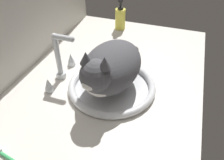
# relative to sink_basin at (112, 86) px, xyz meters

# --- Properties ---
(countertop) EXTENTS (1.22, 0.69, 0.03)m
(countertop) POSITION_rel_sink_basin_xyz_m (-0.02, 0.02, -0.03)
(countertop) COLOR silver
(countertop) RESTS_ON ground
(backsplash_wall) EXTENTS (1.22, 0.02, 0.40)m
(backsplash_wall) POSITION_rel_sink_basin_xyz_m (-0.02, 0.38, 0.16)
(backsplash_wall) COLOR beige
(backsplash_wall) RESTS_ON ground
(sink_basin) EXTENTS (0.32, 0.32, 0.03)m
(sink_basin) POSITION_rel_sink_basin_xyz_m (0.00, 0.00, 0.00)
(sink_basin) COLOR white
(sink_basin) RESTS_ON countertop
(faucet) EXTENTS (0.21, 0.10, 0.19)m
(faucet) POSITION_rel_sink_basin_xyz_m (0.00, 0.21, 0.06)
(faucet) COLOR silver
(faucet) RESTS_ON countertop
(cat) EXTENTS (0.40, 0.22, 0.19)m
(cat) POSITION_rel_sink_basin_xyz_m (-0.02, 0.00, 0.09)
(cat) COLOR #4C4C51
(cat) RESTS_ON sink_basin
(soap_pump_bottle) EXTENTS (0.05, 0.05, 0.16)m
(soap_pump_bottle) POSITION_rel_sink_basin_xyz_m (0.49, 0.12, 0.05)
(soap_pump_bottle) COLOR #E5DB4C
(soap_pump_bottle) RESTS_ON countertop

